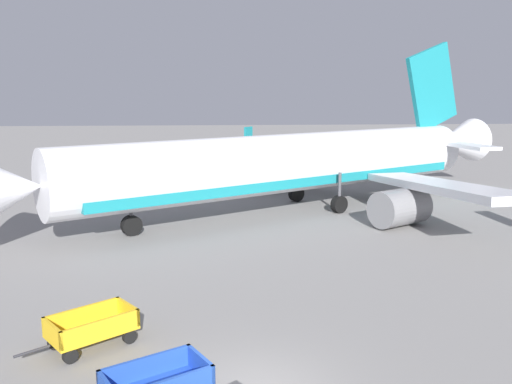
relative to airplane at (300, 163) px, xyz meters
The scene contains 2 objects.
airplane is the anchor object (origin of this frame).
baggage_cart_fourth_in_row 20.94m from the airplane, 116.29° to the right, with size 3.27×2.74×1.07m.
Camera 1 is at (-0.78, -12.52, 7.68)m, focal length 37.73 mm.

